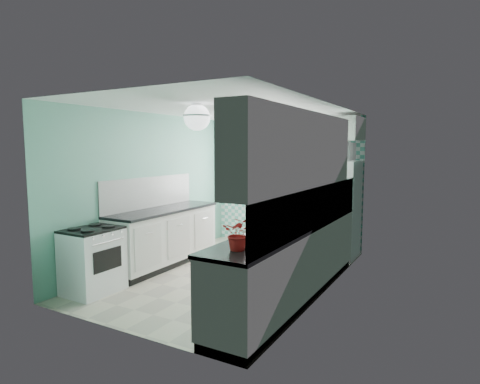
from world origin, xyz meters
The scene contains 26 objects.
floor centered at (0.00, 0.00, -0.01)m, with size 3.00×4.40×0.02m, color beige.
ceiling centered at (0.00, 0.00, 2.51)m, with size 3.00×4.40×0.02m, color white.
wall_back centered at (0.00, 2.21, 1.25)m, with size 3.00×0.02×2.50m, color #69AE96.
wall_front centered at (0.00, -2.21, 1.25)m, with size 3.00×0.02×2.50m, color #69AE96.
wall_left centered at (-1.51, 0.00, 1.25)m, with size 0.02×4.40×2.50m, color #69AE96.
wall_right centered at (1.51, 0.00, 1.25)m, with size 0.02×4.40×2.50m, color #69AE96.
accent_wall centered at (0.00, 2.19, 1.25)m, with size 3.00×0.01×2.50m, color #5FB6A7.
window centered at (-0.35, 2.16, 1.55)m, with size 1.04×0.05×1.44m.
backsplash_right centered at (1.49, -0.40, 1.20)m, with size 0.02×3.60×0.51m, color white.
backsplash_left centered at (-1.49, -0.07, 1.20)m, with size 0.02×2.15×0.51m, color white.
upper_cabinets_right centered at (1.33, -0.60, 1.90)m, with size 0.33×3.20×0.90m, color silver.
upper_cabinet_fridge centered at (1.30, 1.83, 2.25)m, with size 0.40×0.74×0.40m, color silver.
ceiling_light centered at (0.00, -0.80, 2.32)m, with size 0.34×0.34×0.35m.
base_cabinets_right centered at (1.20, -0.40, 0.45)m, with size 0.60×3.60×0.90m, color white.
countertop_right centered at (1.19, -0.40, 0.92)m, with size 0.63×3.60×0.04m, color black.
base_cabinets_left centered at (-1.20, -0.07, 0.45)m, with size 0.60×2.15×0.90m, color white.
countertop_left centered at (-1.19, -0.07, 0.92)m, with size 0.63×2.15×0.04m, color black.
fridge centered at (1.11, 1.82, 0.85)m, with size 0.74×0.74×1.71m.
stove centered at (-1.20, -1.53, 0.45)m, with size 0.57×0.71×0.85m.
sink centered at (1.20, 0.68, 0.93)m, with size 0.57×0.48×0.53m.
rug centered at (0.00, 0.39, 0.01)m, with size 0.70×1.01×0.02m, color maroon.
dish_towel centered at (0.89, 0.77, 0.48)m, with size 0.02×0.27×0.40m, color #52BA98.
fruit_bowl centered at (1.20, -1.64, 0.97)m, with size 0.24×0.24×0.06m, color white.
potted_plant centered at (1.20, -1.82, 1.11)m, with size 0.30×0.26×0.33m, color #9F0911.
soap_bottle centered at (1.25, 0.74, 1.04)m, with size 0.09×0.09×0.19m, color #ABB8BF.
microwave centered at (1.11, 1.82, 1.86)m, with size 0.56×0.38×0.31m, color silver.
Camera 1 is at (3.06, -5.11, 1.92)m, focal length 30.00 mm.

